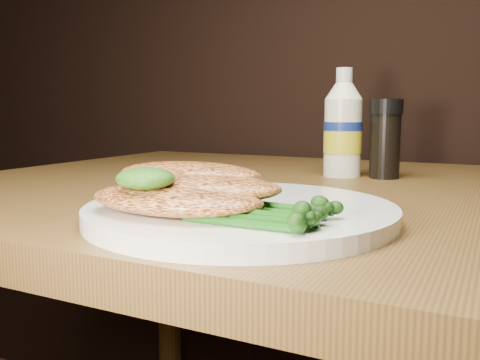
% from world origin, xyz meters
% --- Properties ---
extents(plate, '(0.30, 0.30, 0.02)m').
position_xyz_m(plate, '(-0.05, 0.81, 0.76)').
color(plate, white).
rests_on(plate, dining_table).
extents(chicken_front, '(0.17, 0.10, 0.03)m').
position_xyz_m(chicken_front, '(-0.08, 0.74, 0.78)').
color(chicken_front, '#E28A48').
rests_on(chicken_front, plate).
extents(chicken_mid, '(0.16, 0.10, 0.02)m').
position_xyz_m(chicken_mid, '(-0.07, 0.77, 0.79)').
color(chicken_mid, '#E28A48').
rests_on(chicken_mid, plate).
extents(chicken_back, '(0.15, 0.09, 0.02)m').
position_xyz_m(chicken_back, '(-0.10, 0.79, 0.79)').
color(chicken_back, '#E28A48').
rests_on(chicken_back, plate).
extents(pesto_front, '(0.06, 0.06, 0.02)m').
position_xyz_m(pesto_front, '(-0.09, 0.72, 0.80)').
color(pesto_front, black).
rests_on(pesto_front, chicken_front).
extents(broccolini_bundle, '(0.17, 0.14, 0.02)m').
position_xyz_m(broccolini_bundle, '(0.00, 0.75, 0.78)').
color(broccolini_bundle, '#175512').
rests_on(broccolini_bundle, plate).
extents(mayo_bottle, '(0.06, 0.06, 0.17)m').
position_xyz_m(mayo_bottle, '(-0.05, 1.17, 0.83)').
color(mayo_bottle, white).
rests_on(mayo_bottle, dining_table).
extents(pepper_grinder, '(0.06, 0.06, 0.12)m').
position_xyz_m(pepper_grinder, '(0.01, 1.18, 0.81)').
color(pepper_grinder, black).
rests_on(pepper_grinder, dining_table).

